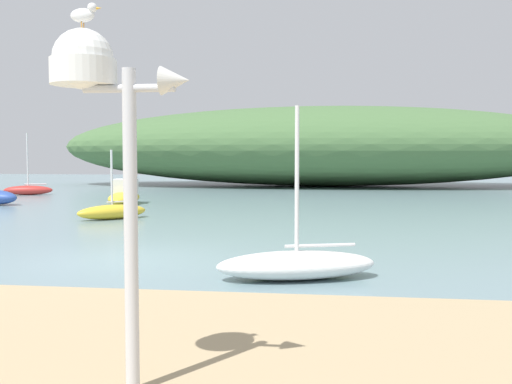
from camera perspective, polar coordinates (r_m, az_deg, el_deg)
name	(u,v)px	position (r m, az deg, el deg)	size (l,w,h in m)	color
ground_plane	(120,260)	(13.03, -13.30, -6.53)	(120.00, 120.00, 0.00)	gray
distant_hill	(323,146)	(45.51, 6.67, 4.52)	(41.99, 14.29, 6.19)	#476B3D
mast_structure	(96,90)	(5.17, -15.55, 9.67)	(1.21, 0.56, 3.13)	silver
seagull_on_radar	(84,14)	(5.32, -16.67, 16.55)	(0.29, 0.11, 0.21)	orange
motorboat_centre_water	(124,195)	(28.20, -12.91, -0.30)	(2.11, 4.08, 1.19)	gold
sailboat_far_right	(112,211)	(21.45, -14.05, -1.88)	(2.38, 2.39, 2.51)	gold
sailboat_mid_channel	(297,264)	(10.69, 4.05, -7.14)	(3.18, 1.95, 3.18)	white
sailboat_off_point	(28,190)	(36.81, -21.63, 0.21)	(2.93, 1.53, 3.67)	#B72D28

